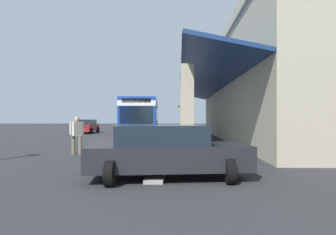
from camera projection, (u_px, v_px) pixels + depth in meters
ground at (217, 140)px, 21.79m from camera, size 120.00×120.00×0.00m
curb_strip at (171, 138)px, 23.30m from camera, size 31.87×0.50×0.12m
plaza_building at (294, 89)px, 22.92m from camera, size 26.85×14.89×7.81m
transit_bus at (142, 116)px, 25.14m from camera, size 11.34×3.27×3.34m
parked_sedan_red at (86, 126)px, 31.74m from camera, size 4.48×2.15×1.47m
parked_sedan_charcoal at (166, 151)px, 8.18m from camera, size 2.81×4.60×1.47m
pedestrian at (77, 133)px, 13.37m from camera, size 0.54×0.49×1.73m
potted_palm at (185, 127)px, 30.41m from camera, size 1.82×1.66×2.93m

